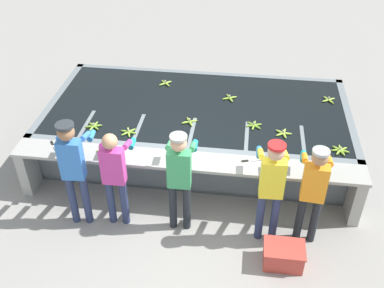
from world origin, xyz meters
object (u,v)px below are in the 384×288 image
at_px(banana_bunch_floating_7, 129,132).
at_px(knife_0, 250,160).
at_px(worker_2, 179,173).
at_px(worker_4, 313,187).
at_px(worker_3, 272,183).
at_px(banana_bunch_floating_0, 254,125).
at_px(banana_bunch_floating_2, 165,83).
at_px(banana_bunch_floating_3, 94,126).
at_px(worker_1, 114,171).
at_px(banana_bunch_floating_4, 230,98).
at_px(worker_0, 73,164).
at_px(crate, 283,255).
at_px(banana_bunch_floating_5, 340,150).
at_px(banana_bunch_floating_6, 190,122).
at_px(knife_1, 53,145).
at_px(banana_bunch_floating_1, 283,133).
at_px(banana_bunch_ledge_0, 105,150).
at_px(banana_bunch_floating_8, 328,100).

height_order(banana_bunch_floating_7, knife_0, banana_bunch_floating_7).
bearing_deg(worker_2, worker_4, -0.09).
height_order(worker_3, banana_bunch_floating_0, worker_3).
relative_size(worker_4, banana_bunch_floating_2, 6.92).
relative_size(worker_2, banana_bunch_floating_3, 5.83).
distance_m(worker_1, banana_bunch_floating_4, 2.78).
bearing_deg(worker_0, crate, -8.73).
height_order(worker_2, banana_bunch_floating_2, worker_2).
distance_m(worker_1, worker_4, 2.71).
bearing_deg(banana_bunch_floating_7, banana_bunch_floating_0, 13.09).
height_order(banana_bunch_floating_2, banana_bunch_floating_4, same).
bearing_deg(banana_bunch_floating_5, banana_bunch_floating_6, 168.61).
bearing_deg(banana_bunch_floating_3, banana_bunch_floating_0, 8.11).
bearing_deg(crate, knife_1, 162.51).
bearing_deg(worker_0, banana_bunch_floating_2, 74.79).
height_order(banana_bunch_floating_0, banana_bunch_floating_4, same).
distance_m(banana_bunch_floating_1, banana_bunch_floating_7, 2.46).
distance_m(worker_0, banana_bunch_ledge_0, 0.71).
bearing_deg(banana_bunch_floating_8, banana_bunch_floating_5, -89.82).
bearing_deg(banana_bunch_floating_1, worker_3, -98.59).
height_order(worker_0, banana_bunch_floating_6, worker_0).
distance_m(worker_0, banana_bunch_floating_8, 4.57).
bearing_deg(banana_bunch_floating_1, banana_bunch_floating_4, 132.56).
bearing_deg(banana_bunch_floating_8, banana_bunch_floating_1, -125.70).
height_order(worker_4, banana_bunch_floating_6, worker_4).
bearing_deg(banana_bunch_floating_1, banana_bunch_floating_2, 147.20).
bearing_deg(banana_bunch_floating_5, banana_bunch_floating_8, 90.18).
bearing_deg(knife_0, banana_bunch_floating_0, 87.50).
bearing_deg(worker_0, banana_bunch_ledge_0, 68.84).
bearing_deg(worker_2, banana_bunch_floating_0, 57.19).
bearing_deg(banana_bunch_floating_7, banana_bunch_floating_6, 24.68).
distance_m(worker_1, crate, 2.57).
bearing_deg(banana_bunch_floating_6, banana_bunch_floating_8, 23.50).
height_order(banana_bunch_ledge_0, crate, banana_bunch_ledge_0).
height_order(banana_bunch_floating_3, banana_bunch_floating_8, same).
bearing_deg(worker_0, banana_bunch_floating_3, 95.90).
distance_m(banana_bunch_floating_7, knife_1, 1.17).
bearing_deg(banana_bunch_ledge_0, banana_bunch_floating_3, 121.84).
relative_size(worker_1, banana_bunch_floating_8, 6.22).
xyz_separation_m(worker_3, knife_0, (-0.29, 0.64, -0.16)).
xyz_separation_m(worker_4, banana_bunch_floating_3, (-3.39, 1.17, -0.10)).
bearing_deg(banana_bunch_floating_5, banana_bunch_floating_1, 157.94).
height_order(worker_2, worker_3, worker_3).
height_order(banana_bunch_floating_3, banana_bunch_floating_7, same).
xyz_separation_m(worker_0, worker_3, (2.71, 0.03, -0.06)).
relative_size(banana_bunch_floating_4, banana_bunch_floating_7, 0.95).
bearing_deg(worker_2, worker_3, -2.18).
bearing_deg(banana_bunch_floating_8, worker_2, -132.22).
relative_size(banana_bunch_floating_1, banana_bunch_floating_8, 1.09).
bearing_deg(banana_bunch_floating_0, worker_4, -62.23).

